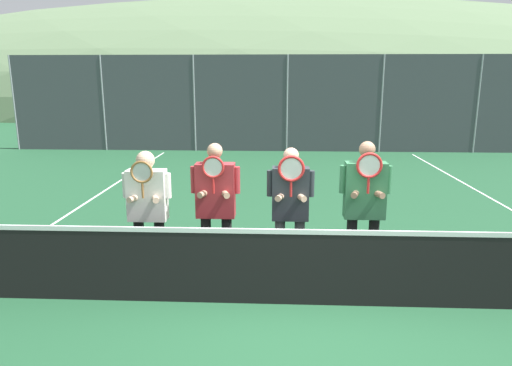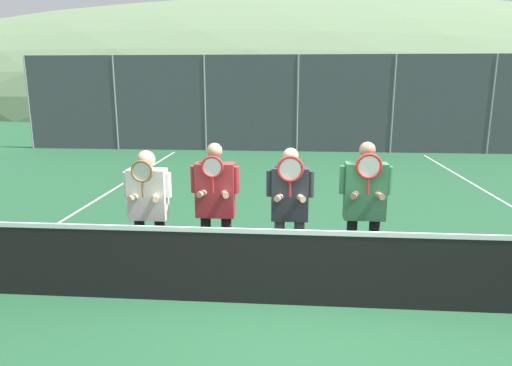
# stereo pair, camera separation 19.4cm
# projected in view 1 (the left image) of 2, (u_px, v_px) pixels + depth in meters

# --- Properties ---
(ground_plane) EXTENTS (120.00, 120.00, 0.00)m
(ground_plane) POSITION_uv_depth(u_px,v_px,m) (304.00, 304.00, 5.30)
(ground_plane) COLOR #1E4C2D
(hill_distant) EXTENTS (110.69, 61.49, 21.52)m
(hill_distant) POSITION_uv_depth(u_px,v_px,m) (280.00, 101.00, 55.02)
(hill_distant) COLOR #5B7551
(hill_distant) RESTS_ON ground_plane
(clubhouse_building) EXTENTS (15.08, 5.50, 3.43)m
(clubhouse_building) POSITION_uv_depth(u_px,v_px,m) (279.00, 95.00, 24.60)
(clubhouse_building) COLOR beige
(clubhouse_building) RESTS_ON ground_plane
(fence_back) EXTENTS (19.96, 0.06, 3.39)m
(fence_back) POSITION_uv_depth(u_px,v_px,m) (287.00, 104.00, 16.16)
(fence_back) COLOR gray
(fence_back) RESTS_ON ground_plane
(tennis_net) EXTENTS (11.73, 0.09, 1.02)m
(tennis_net) POSITION_uv_depth(u_px,v_px,m) (305.00, 266.00, 5.19)
(tennis_net) COLOR gray
(tennis_net) RESTS_ON ground_plane
(court_line_left_sideline) EXTENTS (0.05, 16.00, 0.01)m
(court_line_left_sideline) POSITION_uv_depth(u_px,v_px,m) (58.00, 221.00, 8.42)
(court_line_left_sideline) COLOR white
(court_line_left_sideline) RESTS_ON ground_plane
(player_leftmost) EXTENTS (0.62, 0.34, 1.70)m
(player_leftmost) POSITION_uv_depth(u_px,v_px,m) (148.00, 204.00, 5.73)
(player_leftmost) COLOR black
(player_leftmost) RESTS_ON ground_plane
(player_center_left) EXTENTS (0.62, 0.34, 1.79)m
(player_center_left) POSITION_uv_depth(u_px,v_px,m) (216.00, 202.00, 5.71)
(player_center_left) COLOR black
(player_center_left) RESTS_ON ground_plane
(player_center_right) EXTENTS (0.59, 0.34, 1.74)m
(player_center_right) POSITION_uv_depth(u_px,v_px,m) (290.00, 205.00, 5.68)
(player_center_right) COLOR #56565B
(player_center_right) RESTS_ON ground_plane
(player_rightmost) EXTENTS (0.63, 0.34, 1.83)m
(player_rightmost) POSITION_uv_depth(u_px,v_px,m) (364.00, 202.00, 5.60)
(player_rightmost) COLOR black
(player_rightmost) RESTS_ON ground_plane
(car_far_left) EXTENTS (4.50, 1.96, 1.89)m
(car_far_left) POSITION_uv_depth(u_px,v_px,m) (150.00, 117.00, 19.75)
(car_far_left) COLOR #B2B7BC
(car_far_left) RESTS_ON ground_plane
(car_left_of_center) EXTENTS (4.35, 2.05, 1.80)m
(car_left_of_center) POSITION_uv_depth(u_px,v_px,m) (272.00, 118.00, 19.41)
(car_left_of_center) COLOR black
(car_left_of_center) RESTS_ON ground_plane
(car_center) EXTENTS (4.72, 2.08, 1.72)m
(car_center) POSITION_uv_depth(u_px,v_px,m) (401.00, 120.00, 18.91)
(car_center) COLOR black
(car_center) RESTS_ON ground_plane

